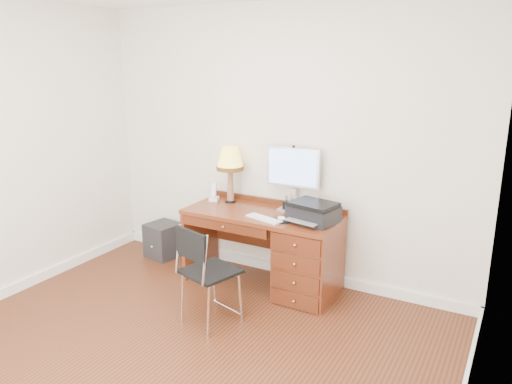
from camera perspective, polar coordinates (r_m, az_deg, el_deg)
The scene contains 12 objects.
ground at distance 4.04m, azimuth -9.23°, elevation -17.88°, with size 4.00×4.00×0.00m, color #3E1C0E.
room_shell at distance 4.45m, azimuth -4.13°, elevation -13.61°, with size 4.00×4.00×4.00m.
desk at distance 4.77m, azimuth 4.17°, elevation -6.75°, with size 1.50×0.67×0.75m.
monitor at distance 4.80m, azimuth 4.27°, elevation 2.42°, with size 0.53×0.18×0.61m.
keyboard at distance 4.58m, azimuth 0.93°, elevation -3.06°, with size 0.38×0.11×0.01m, color white.
mouse_pad at distance 4.55m, azimuth 2.99°, elevation -3.15°, with size 0.20×0.20×0.04m.
printer at distance 4.52m, azimuth 6.58°, elevation -2.31°, with size 0.46×0.39×0.18m.
leg_lamp at distance 5.03m, azimuth -2.98°, elevation 3.44°, with size 0.28×0.28×0.57m.
phone at distance 5.17m, azimuth -4.81°, elevation -0.39°, with size 0.11×0.11×0.19m.
pen_cup at distance 4.84m, azimuth 3.47°, elevation -1.58°, with size 0.07×0.07×0.09m, color black.
chair at distance 4.16m, azimuth -5.76°, elevation -8.48°, with size 0.51×0.51×0.87m.
equipment_box at distance 5.75m, azimuth -10.54°, elevation -5.41°, with size 0.33×0.33×0.38m, color black.
Camera 1 is at (2.15, -2.62, 2.19)m, focal length 35.00 mm.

